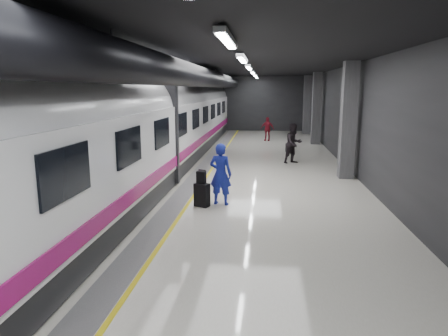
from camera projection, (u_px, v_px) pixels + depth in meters
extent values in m
plane|color=silver|center=(226.00, 187.00, 14.38)|extent=(40.00, 40.00, 0.00)
cube|color=black|center=(226.00, 58.00, 13.51)|extent=(10.00, 40.00, 0.02)
cube|color=#28282B|center=(250.00, 104.00, 33.46)|extent=(10.00, 0.02, 4.50)
cube|color=#28282B|center=(89.00, 123.00, 14.45)|extent=(0.02, 40.00, 4.50)
cube|color=#28282B|center=(374.00, 126.00, 13.44)|extent=(0.02, 40.00, 4.50)
cube|color=slate|center=(189.00, 186.00, 14.52)|extent=(0.65, 39.80, 0.01)
cube|color=yellow|center=(200.00, 186.00, 14.48)|extent=(0.10, 39.80, 0.01)
cylinder|color=black|center=(189.00, 75.00, 13.75)|extent=(0.80, 38.00, 0.80)
cube|color=silver|center=(227.00, 39.00, 7.61)|extent=(0.22, 2.60, 0.10)
cube|color=silver|center=(242.00, 59.00, 12.49)|extent=(0.22, 2.60, 0.10)
cube|color=silver|center=(249.00, 67.00, 17.37)|extent=(0.22, 2.60, 0.10)
cube|color=silver|center=(253.00, 72.00, 22.25)|extent=(0.22, 2.60, 0.10)
cube|color=silver|center=(255.00, 75.00, 27.13)|extent=(0.22, 2.60, 0.10)
cube|color=silver|center=(257.00, 77.00, 31.03)|extent=(0.22, 2.60, 0.10)
cube|color=#515154|center=(348.00, 121.00, 15.44)|extent=(0.55, 0.55, 4.50)
cube|color=#515154|center=(316.00, 109.00, 25.19)|extent=(0.55, 0.55, 4.50)
cube|color=#515154|center=(307.00, 105.00, 31.05)|extent=(0.55, 0.55, 4.50)
cube|color=black|center=(138.00, 175.00, 14.64)|extent=(2.80, 38.00, 0.60)
cube|color=white|center=(137.00, 137.00, 14.37)|extent=(2.90, 38.00, 2.20)
cylinder|color=white|center=(136.00, 111.00, 14.19)|extent=(2.80, 38.00, 2.80)
cube|color=#920D5C|center=(177.00, 160.00, 14.38)|extent=(0.04, 38.00, 0.35)
cube|color=black|center=(136.00, 130.00, 14.32)|extent=(3.05, 0.25, 3.80)
cube|color=black|center=(66.00, 173.00, 6.34)|extent=(0.05, 1.60, 0.85)
cube|color=black|center=(129.00, 146.00, 9.27)|extent=(0.05, 1.60, 0.85)
cube|color=black|center=(162.00, 133.00, 12.19)|extent=(0.05, 1.60, 0.85)
cube|color=black|center=(182.00, 124.00, 15.12)|extent=(0.05, 1.60, 0.85)
cube|color=black|center=(196.00, 119.00, 18.05)|extent=(0.05, 1.60, 0.85)
cube|color=black|center=(206.00, 114.00, 20.97)|extent=(0.05, 1.60, 0.85)
cube|color=black|center=(213.00, 111.00, 23.90)|extent=(0.05, 1.60, 0.85)
cube|color=black|center=(219.00, 109.00, 26.83)|extent=(0.05, 1.60, 0.85)
cube|color=black|center=(224.00, 107.00, 29.76)|extent=(0.05, 1.60, 0.85)
imported|color=#2018B9|center=(221.00, 174.00, 12.03)|extent=(0.77, 0.58, 1.88)
cube|color=black|center=(202.00, 195.00, 11.93)|extent=(0.50, 0.42, 0.70)
cube|color=black|center=(201.00, 177.00, 11.85)|extent=(0.30, 0.20, 0.36)
imported|color=black|center=(294.00, 143.00, 18.76)|extent=(1.17, 1.12, 1.90)
imported|color=maroon|center=(267.00, 129.00, 27.11)|extent=(1.00, 0.59, 1.60)
cube|color=black|center=(289.00, 148.00, 22.28)|extent=(0.37, 0.31, 0.47)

